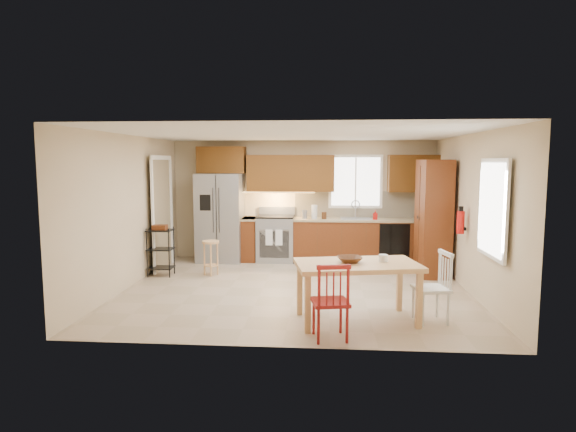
{
  "coord_description": "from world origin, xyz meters",
  "views": [
    {
      "loc": [
        0.47,
        -7.65,
        2.07
      ],
      "look_at": [
        -0.16,
        0.4,
        1.15
      ],
      "focal_mm": 30.0,
      "sensor_mm": 36.0,
      "label": 1
    }
  ],
  "objects_px": {
    "chair_red": "(330,301)",
    "table_jar": "(383,260)",
    "pantry": "(433,218)",
    "table_bowl": "(350,263)",
    "utility_cart": "(161,252)",
    "refrigerator": "(220,217)",
    "fire_extinguisher": "(461,222)",
    "soap_bottle": "(375,215)",
    "bar_stool": "(211,258)",
    "dining_table": "(357,293)",
    "chair_white": "(431,287)",
    "range_stove": "(276,239)"
  },
  "relations": [
    {
      "from": "chair_red",
      "to": "table_jar",
      "type": "bearing_deg",
      "value": 36.42
    },
    {
      "from": "pantry",
      "to": "table_jar",
      "type": "height_order",
      "value": "pantry"
    },
    {
      "from": "table_bowl",
      "to": "utility_cart",
      "type": "height_order",
      "value": "utility_cart"
    },
    {
      "from": "refrigerator",
      "to": "fire_extinguisher",
      "type": "bearing_deg",
      "value": -24.52
    },
    {
      "from": "soap_bottle",
      "to": "chair_red",
      "type": "relative_size",
      "value": 0.21
    },
    {
      "from": "bar_stool",
      "to": "table_jar",
      "type": "bearing_deg",
      "value": -55.64
    },
    {
      "from": "chair_red",
      "to": "fire_extinguisher",
      "type": "bearing_deg",
      "value": 37.26
    },
    {
      "from": "dining_table",
      "to": "table_bowl",
      "type": "height_order",
      "value": "table_bowl"
    },
    {
      "from": "chair_red",
      "to": "pantry",
      "type": "bearing_deg",
      "value": 49.92
    },
    {
      "from": "chair_red",
      "to": "refrigerator",
      "type": "bearing_deg",
      "value": 106.58
    },
    {
      "from": "refrigerator",
      "to": "chair_white",
      "type": "bearing_deg",
      "value": -45.59
    },
    {
      "from": "pantry",
      "to": "bar_stool",
      "type": "bearing_deg",
      "value": -174.86
    },
    {
      "from": "table_jar",
      "to": "chair_red",
      "type": "bearing_deg",
      "value": -132.73
    },
    {
      "from": "range_stove",
      "to": "chair_red",
      "type": "relative_size",
      "value": 1.01
    },
    {
      "from": "refrigerator",
      "to": "bar_stool",
      "type": "bearing_deg",
      "value": -85.65
    },
    {
      "from": "dining_table",
      "to": "chair_red",
      "type": "bearing_deg",
      "value": -129.15
    },
    {
      "from": "pantry",
      "to": "chair_white",
      "type": "bearing_deg",
      "value": -102.48
    },
    {
      "from": "bar_stool",
      "to": "utility_cart",
      "type": "distance_m",
      "value": 0.91
    },
    {
      "from": "soap_bottle",
      "to": "table_bowl",
      "type": "height_order",
      "value": "soap_bottle"
    },
    {
      "from": "soap_bottle",
      "to": "dining_table",
      "type": "height_order",
      "value": "soap_bottle"
    },
    {
      "from": "range_stove",
      "to": "utility_cart",
      "type": "distance_m",
      "value": 2.43
    },
    {
      "from": "bar_stool",
      "to": "utility_cart",
      "type": "relative_size",
      "value": 0.72
    },
    {
      "from": "refrigerator",
      "to": "table_jar",
      "type": "height_order",
      "value": "refrigerator"
    },
    {
      "from": "refrigerator",
      "to": "soap_bottle",
      "type": "bearing_deg",
      "value": -0.45
    },
    {
      "from": "table_jar",
      "to": "utility_cart",
      "type": "distance_m",
      "value": 4.32
    },
    {
      "from": "bar_stool",
      "to": "chair_red",
      "type": "bearing_deg",
      "value": -71.56
    },
    {
      "from": "range_stove",
      "to": "soap_bottle",
      "type": "relative_size",
      "value": 4.82
    },
    {
      "from": "soap_bottle",
      "to": "table_jar",
      "type": "distance_m",
      "value": 3.55
    },
    {
      "from": "pantry",
      "to": "dining_table",
      "type": "relative_size",
      "value": 1.35
    },
    {
      "from": "soap_bottle",
      "to": "bar_stool",
      "type": "relative_size",
      "value": 0.3
    },
    {
      "from": "range_stove",
      "to": "chair_white",
      "type": "height_order",
      "value": "range_stove"
    },
    {
      "from": "range_stove",
      "to": "table_bowl",
      "type": "distance_m",
      "value": 3.96
    },
    {
      "from": "pantry",
      "to": "dining_table",
      "type": "distance_m",
      "value": 3.21
    },
    {
      "from": "utility_cart",
      "to": "chair_white",
      "type": "bearing_deg",
      "value": -28.45
    },
    {
      "from": "dining_table",
      "to": "chair_white",
      "type": "distance_m",
      "value": 0.95
    },
    {
      "from": "chair_white",
      "to": "table_bowl",
      "type": "xyz_separation_m",
      "value": [
        -1.05,
        -0.05,
        0.31
      ]
    },
    {
      "from": "refrigerator",
      "to": "utility_cart",
      "type": "distance_m",
      "value": 1.68
    },
    {
      "from": "fire_extinguisher",
      "to": "table_jar",
      "type": "xyz_separation_m",
      "value": [
        -1.4,
        -1.59,
        -0.3
      ]
    },
    {
      "from": "refrigerator",
      "to": "chair_white",
      "type": "relative_size",
      "value": 1.99
    },
    {
      "from": "chair_red",
      "to": "table_bowl",
      "type": "distance_m",
      "value": 0.76
    },
    {
      "from": "dining_table",
      "to": "range_stove",
      "type": "bearing_deg",
      "value": 100.27
    },
    {
      "from": "soap_bottle",
      "to": "chair_red",
      "type": "xyz_separation_m",
      "value": [
        -0.94,
        -4.28,
        -0.54
      ]
    },
    {
      "from": "chair_white",
      "to": "fire_extinguisher",
      "type": "bearing_deg",
      "value": -36.76
    },
    {
      "from": "chair_red",
      "to": "table_bowl",
      "type": "xyz_separation_m",
      "value": [
        0.25,
        0.65,
        0.31
      ]
    },
    {
      "from": "dining_table",
      "to": "chair_white",
      "type": "bearing_deg",
      "value": -7.83
    },
    {
      "from": "utility_cart",
      "to": "refrigerator",
      "type": "bearing_deg",
      "value": 58.79
    },
    {
      "from": "chair_white",
      "to": "table_jar",
      "type": "distance_m",
      "value": 0.7
    },
    {
      "from": "pantry",
      "to": "table_bowl",
      "type": "xyz_separation_m",
      "value": [
        -1.64,
        -2.73,
        -0.28
      ]
    },
    {
      "from": "range_stove",
      "to": "dining_table",
      "type": "bearing_deg",
      "value": -68.89
    },
    {
      "from": "soap_bottle",
      "to": "utility_cart",
      "type": "bearing_deg",
      "value": -160.97
    }
  ]
}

